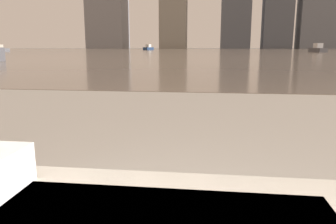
{
  "coord_description": "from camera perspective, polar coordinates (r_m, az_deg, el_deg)",
  "views": [
    {
      "loc": [
        0.38,
        0.07,
        0.98
      ],
      "look_at": [
        0.13,
        2.12,
        0.56
      ],
      "focal_mm": 35.0,
      "sensor_mm": 36.0,
      "label": 1
    }
  ],
  "objects": [
    {
      "name": "skyline_tower_4",
      "position": [
        123.77,
        24.99,
        15.21
      ],
      "size": [
        13.42,
        7.45,
        22.55
      ],
      "color": "slate",
      "rests_on": "ground_plane"
    },
    {
      "name": "harbor_boat_0",
      "position": [
        55.45,
        24.63,
        9.94
      ],
      "size": [
        1.83,
        3.76,
        1.35
      ],
      "color": "#4C4C51",
      "rests_on": "harbor_water"
    },
    {
      "name": "harbor_boat_4",
      "position": [
        79.9,
        -3.44,
        11.08
      ],
      "size": [
        2.11,
        3.64,
        1.29
      ],
      "color": "navy",
      "rests_on": "harbor_water"
    },
    {
      "name": "harbor_water",
      "position": [
        61.94,
        6.87,
        10.49
      ],
      "size": [
        180.0,
        110.0,
        0.01
      ],
      "color": "gray",
      "rests_on": "ground_plane"
    }
  ]
}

